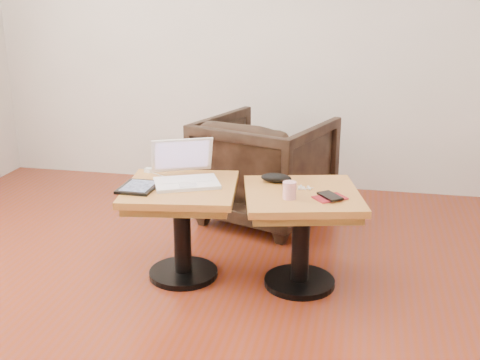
% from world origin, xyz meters
% --- Properties ---
extents(room_shell, '(4.52, 4.52, 2.71)m').
position_xyz_m(room_shell, '(0.00, 0.00, 1.35)').
color(room_shell, maroon).
rests_on(room_shell, ground).
extents(side_table_left, '(0.62, 0.62, 0.50)m').
position_xyz_m(side_table_left, '(-0.31, 0.62, 0.37)').
color(side_table_left, black).
rests_on(side_table_left, ground).
extents(side_table_right, '(0.66, 0.66, 0.50)m').
position_xyz_m(side_table_right, '(0.29, 0.64, 0.37)').
color(side_table_right, black).
rests_on(side_table_right, ground).
extents(laptop, '(0.42, 0.42, 0.21)m').
position_xyz_m(laptop, '(-0.31, 0.68, 0.54)').
color(laptop, white).
rests_on(laptop, side_table_left).
extents(tablet, '(0.17, 0.22, 0.02)m').
position_xyz_m(tablet, '(-0.51, 0.53, 0.51)').
color(tablet, black).
rests_on(tablet, side_table_left).
extents(charging_adapter, '(0.04, 0.04, 0.02)m').
position_xyz_m(charging_adapter, '(-0.55, 0.80, 0.51)').
color(charging_adapter, white).
rests_on(charging_adapter, side_table_left).
extents(glasses_case, '(0.16, 0.07, 0.05)m').
position_xyz_m(glasses_case, '(0.15, 0.76, 0.52)').
color(glasses_case, black).
rests_on(glasses_case, side_table_right).
extents(striped_cup, '(0.08, 0.08, 0.08)m').
position_xyz_m(striped_cup, '(0.24, 0.54, 0.54)').
color(striped_cup, '#D34C68').
rests_on(striped_cup, side_table_right).
extents(earbuds_tangle, '(0.08, 0.05, 0.01)m').
position_xyz_m(earbuds_tangle, '(0.30, 0.69, 0.51)').
color(earbuds_tangle, white).
rests_on(earbuds_tangle, side_table_right).
extents(phone_on_sleeve, '(0.18, 0.17, 0.02)m').
position_xyz_m(phone_on_sleeve, '(0.43, 0.58, 0.51)').
color(phone_on_sleeve, maroon).
rests_on(phone_on_sleeve, side_table_right).
extents(armchair, '(0.94, 0.95, 0.68)m').
position_xyz_m(armchair, '(-0.04, 1.51, 0.34)').
color(armchair, '#302115').
rests_on(armchair, ground).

